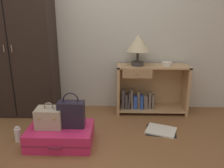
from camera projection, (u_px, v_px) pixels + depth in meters
ground_plane at (84, 164)px, 2.33m from camera, size 9.00×9.00×0.00m
back_wall at (96, 20)px, 3.37m from camera, size 6.40×0.10×2.60m
wardrobe at (15, 46)px, 3.22m from camera, size 1.04×0.47×1.94m
bookshelf at (149, 89)px, 3.42m from camera, size 1.00×0.34×0.70m
table_lamp at (138, 44)px, 3.22m from camera, size 0.32×0.32×0.42m
bowl at (167, 64)px, 3.28m from camera, size 0.13×0.13×0.05m
suitcase_large at (61, 136)px, 2.65m from camera, size 0.72×0.49×0.20m
train_case at (49, 117)px, 2.61m from camera, size 0.28×0.22×0.29m
handbag at (71, 114)px, 2.60m from camera, size 0.29×0.14×0.40m
bottle at (18, 135)px, 2.71m from camera, size 0.07×0.07×0.18m
open_book_on_floor at (161, 130)px, 2.95m from camera, size 0.43×0.39×0.02m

